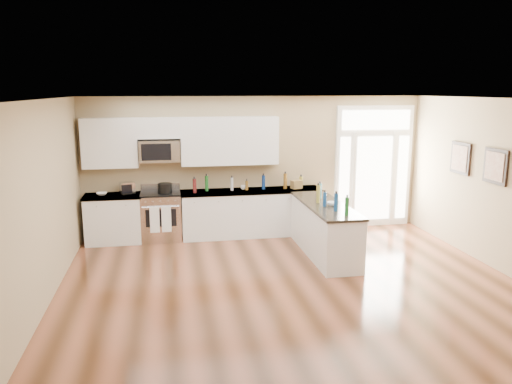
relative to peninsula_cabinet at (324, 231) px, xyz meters
The scene contains 20 objects.
ground 2.46m from the peninsula_cabinet, 112.44° to the right, with size 8.00×8.00×0.00m, color #462713.
room_shell 2.74m from the peninsula_cabinet, 112.44° to the right, with size 8.00×8.00×8.00m.
back_cabinet_left 4.06m from the peninsula_cabinet, 159.09° to the left, with size 1.10×0.66×0.94m.
back_cabinet_right 1.81m from the peninsula_cabinet, 126.68° to the left, with size 2.85×0.66×0.94m.
peninsula_cabinet is the anchor object (origin of this frame).
upper_cabinet_left 4.39m from the peninsula_cabinet, 157.26° to the left, with size 1.04×0.33×0.95m, color white.
upper_cabinet_right 2.65m from the peninsula_cabinet, 133.15° to the left, with size 1.94×0.33×0.95m, color white.
upper_cabinet_short 3.73m from the peninsula_cabinet, 150.98° to the left, with size 0.82×0.33×0.40m, color white.
microwave 3.53m from the peninsula_cabinet, 151.57° to the left, with size 0.78×0.41×0.42m.
entry_door 2.52m from the peninsula_cabinet, 46.51° to the left, with size 1.70×0.10×2.60m.
wall_art_near 2.84m from the peninsula_cabinet, ahead, with size 0.05×0.58×0.58m.
wall_art_far 3.02m from the peninsula_cabinet, 22.25° to the right, with size 0.05×0.58×0.58m.
kitchen_range 3.23m from the peninsula_cabinet, 153.39° to the left, with size 0.77×0.69×1.08m.
stockpot 3.19m from the peninsula_cabinet, 153.66° to the left, with size 0.27×0.27×0.21m, color black.
toaster_oven 3.89m from the peninsula_cabinet, 156.43° to the left, with size 0.26×0.21×0.22m, color silver.
cardboard_box 1.56m from the peninsula_cabinet, 95.90° to the left, with size 0.21×0.15×0.17m, color brown.
bowl_left 4.29m from the peninsula_cabinet, 159.85° to the left, with size 0.20×0.20×0.05m, color white.
bowl_peninsula 0.56m from the peninsula_cabinet, 61.15° to the right, with size 0.20×0.20×0.06m, color white.
cup_counter 2.04m from the peninsula_cabinet, 128.90° to the left, with size 0.11×0.11×0.08m, color white.
counter_bottles 1.15m from the peninsula_cabinet, 128.24° to the left, with size 2.39×2.45×0.32m.
Camera 1 is at (-1.82, -6.03, 2.93)m, focal length 35.00 mm.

